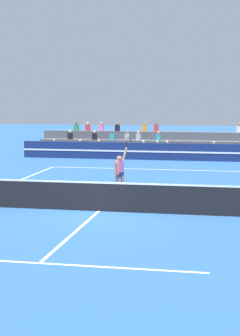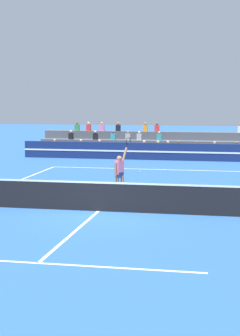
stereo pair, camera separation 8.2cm
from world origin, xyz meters
The scene contains 7 objects.
ground_plane centered at (0.00, 0.00, 0.00)m, with size 120.00×120.00×0.00m, color #285699.
court_lines centered at (0.00, 0.00, 0.00)m, with size 11.10×23.90×0.01m.
tennis_net centered at (0.00, 0.00, 0.54)m, with size 12.00×0.10×1.10m.
sponsor_banner_wall centered at (0.00, 16.62, 0.55)m, with size 18.00×0.26×1.10m.
bleacher_stand centered at (-0.01, 19.15, 0.65)m, with size 17.06×2.85×2.28m.
tennis_player centered at (0.23, 2.78, 0.99)m, with size 0.61×0.98×2.46m.
tennis_ball centered at (-0.21, 10.61, 0.03)m, with size 0.07×0.07×0.07m, color #C6DB33.
Camera 1 is at (4.47, -19.15, 4.06)m, focal length 60.00 mm.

